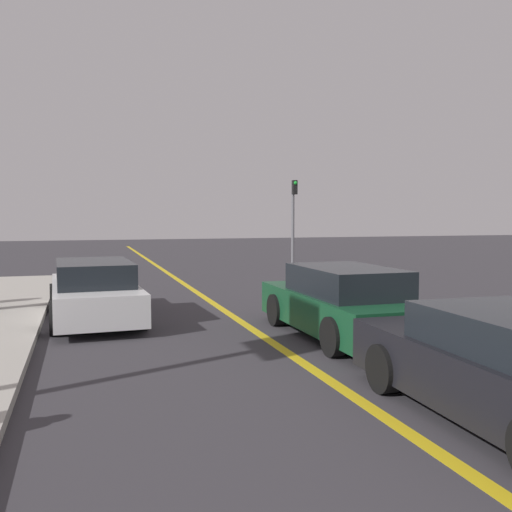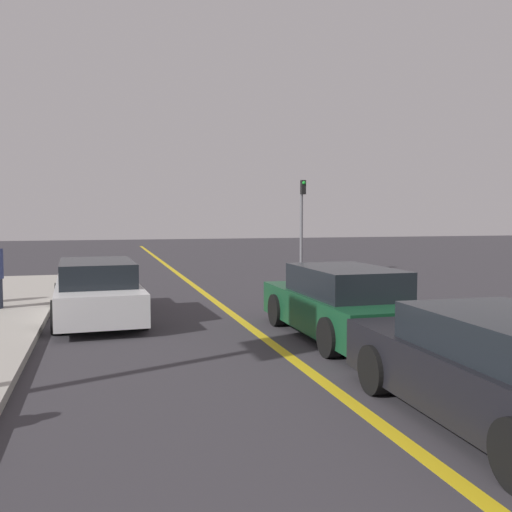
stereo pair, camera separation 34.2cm
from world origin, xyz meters
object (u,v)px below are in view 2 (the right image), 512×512
Objects in this scene: car_far_distant at (97,291)px; traffic_light at (302,216)px; car_ahead_center at (342,303)px; car_near_right_lane at (504,371)px.

traffic_light is at bearing 43.26° from car_far_distant.
car_ahead_center is at bearing -106.19° from traffic_light.
car_near_right_lane is 0.92× the size of car_far_distant.
traffic_light is (7.75, 7.97, 1.64)m from car_far_distant.
traffic_light reaches higher than car_far_distant.
car_ahead_center is (0.17, 4.74, 0.03)m from car_near_right_lane.
traffic_light is (3.25, 11.19, 1.63)m from car_ahead_center.
car_far_distant is 1.32× the size of traffic_light.
car_far_distant is (-4.50, 3.22, -0.01)m from car_ahead_center.
car_ahead_center is 11.77m from traffic_light.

